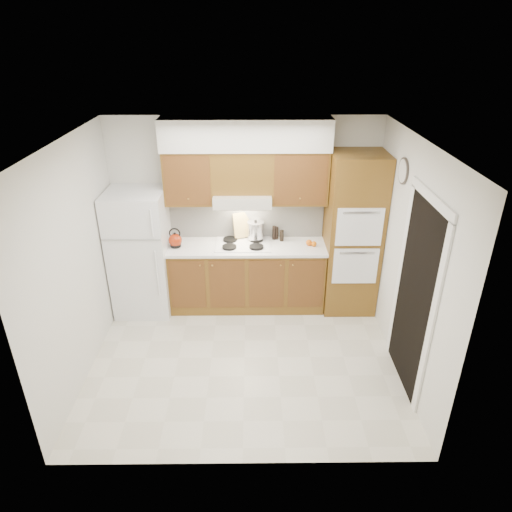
{
  "coord_description": "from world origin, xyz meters",
  "views": [
    {
      "loc": [
        0.09,
        -4.39,
        3.57
      ],
      "look_at": [
        0.14,
        0.45,
        1.15
      ],
      "focal_mm": 32.0,
      "sensor_mm": 36.0,
      "label": 1
    }
  ],
  "objects_px": {
    "oven_cabinet": "(352,235)",
    "kettle": "(175,240)",
    "stock_pot": "(256,230)",
    "fridge": "(141,253)"
  },
  "relations": [
    {
      "from": "stock_pot",
      "to": "kettle",
      "type": "bearing_deg",
      "value": -169.09
    },
    {
      "from": "oven_cabinet",
      "to": "kettle",
      "type": "distance_m",
      "value": 2.37
    },
    {
      "from": "fridge",
      "to": "stock_pot",
      "type": "height_order",
      "value": "fridge"
    },
    {
      "from": "fridge",
      "to": "stock_pot",
      "type": "relative_size",
      "value": 7.34
    },
    {
      "from": "oven_cabinet",
      "to": "stock_pot",
      "type": "height_order",
      "value": "oven_cabinet"
    },
    {
      "from": "stock_pot",
      "to": "oven_cabinet",
      "type": "bearing_deg",
      "value": -8.1
    },
    {
      "from": "oven_cabinet",
      "to": "kettle",
      "type": "bearing_deg",
      "value": -179.44
    },
    {
      "from": "fridge",
      "to": "stock_pot",
      "type": "distance_m",
      "value": 1.58
    },
    {
      "from": "fridge",
      "to": "kettle",
      "type": "distance_m",
      "value": 0.51
    },
    {
      "from": "kettle",
      "to": "stock_pot",
      "type": "relative_size",
      "value": 0.76
    }
  ]
}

